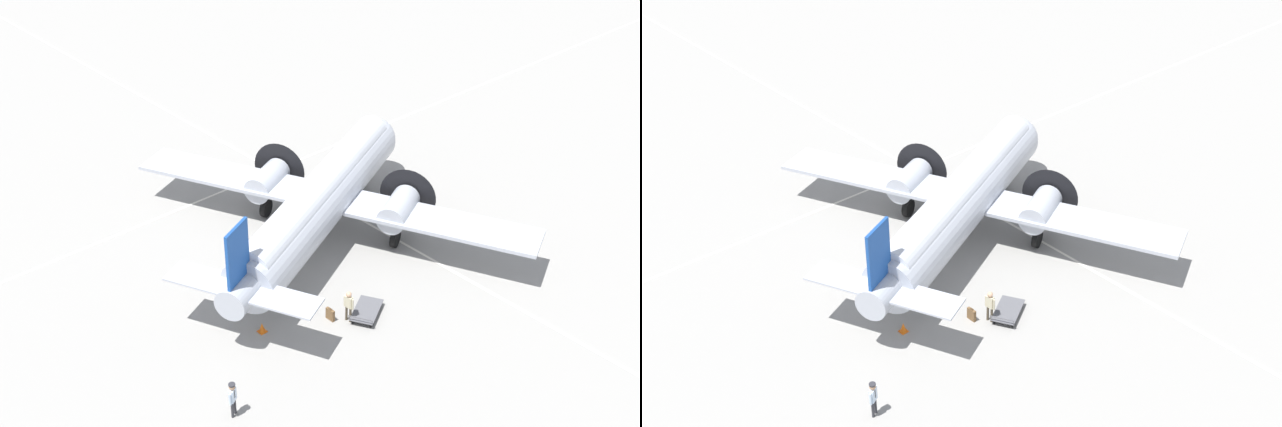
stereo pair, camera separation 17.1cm
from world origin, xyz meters
TOP-DOWN VIEW (x-y plane):
  - ground_plane at (0.00, 0.00)m, footprint 300.00×300.00m
  - apron_line_eastwest at (0.00, 3.25)m, footprint 120.00×0.16m
  - apron_line_northsouth at (-8.01, 0.00)m, footprint 0.16×120.00m
  - airliner_main at (-0.19, 0.42)m, footprint 21.88×18.97m
  - crew_foreground at (7.18, -11.19)m, footprint 0.39×0.52m
  - passenger_boarding at (5.93, -3.53)m, footprint 0.57×0.27m
  - suitcase_near_door at (5.29, -4.11)m, footprint 0.50×0.14m
  - baggage_cart at (6.21, -2.61)m, footprint 2.00×2.34m
  - traffic_cone at (3.84, -7.07)m, footprint 0.38×0.38m

SIDE VIEW (x-z plane):
  - ground_plane at x=0.00m, z-range 0.00..0.00m
  - apron_line_eastwest at x=0.00m, z-range 0.00..0.01m
  - apron_line_northsouth at x=-8.01m, z-range 0.00..0.01m
  - traffic_cone at x=3.84m, z-range -0.02..0.48m
  - baggage_cart at x=6.21m, z-range 0.00..0.56m
  - suitcase_near_door at x=5.29m, z-range -0.02..0.63m
  - passenger_boarding at x=5.93m, z-range 0.19..1.87m
  - crew_foreground at x=7.18m, z-range 0.22..1.93m
  - airliner_main at x=-0.19m, z-range -0.43..5.70m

